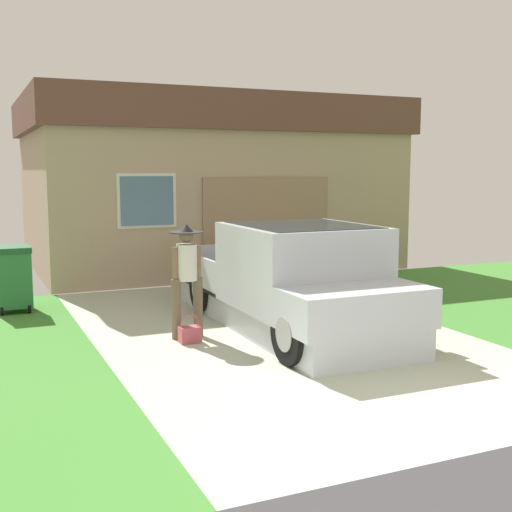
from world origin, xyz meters
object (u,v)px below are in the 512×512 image
at_px(pickup_truck, 294,283).
at_px(wheeled_trash_bin, 13,276).
at_px(handbag, 190,334).
at_px(house_with_garage, 204,183).
at_px(person_with_hat, 187,272).

distance_m(pickup_truck, wheeled_trash_bin, 4.97).
bearing_deg(wheeled_trash_bin, handbag, -56.62).
height_order(pickup_truck, house_with_garage, house_with_garage).
relative_size(person_with_hat, wheeled_trash_bin, 1.47).
distance_m(pickup_truck, house_with_garage, 7.73).
relative_size(handbag, house_with_garage, 0.05).
relative_size(pickup_truck, person_with_hat, 3.29).
bearing_deg(person_with_hat, house_with_garage, 64.80).
bearing_deg(handbag, pickup_truck, 2.72).
height_order(pickup_truck, wheeled_trash_bin, pickup_truck).
bearing_deg(house_with_garage, wheeled_trash_bin, -139.12).
relative_size(pickup_truck, handbag, 13.16).
xyz_separation_m(person_with_hat, wheeled_trash_bin, (-2.19, 2.95, -0.36)).
height_order(person_with_hat, house_with_garage, house_with_garage).
bearing_deg(person_with_hat, pickup_truck, -11.17).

